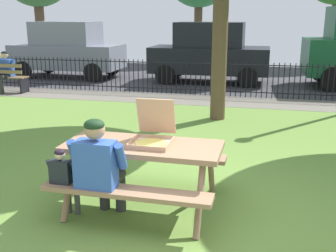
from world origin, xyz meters
The scene contains 12 objects.
ground centered at (0.00, 1.71, -0.01)m, with size 28.00×11.42×0.02m, color olive.
cobblestone_walkway centered at (0.00, 6.72, 0.00)m, with size 28.00×1.40×0.01m, color slate.
street_asphalt centered at (0.00, 11.07, -0.01)m, with size 28.00×7.30×0.01m, color #38383D.
picnic_table_foreground centered at (-0.61, 0.41, 0.60)m, with size 1.82×1.51×0.79m.
pizza_box_open centered at (-0.51, 0.47, 0.87)m, with size 0.46×0.54×0.50m.
adult_at_table centered at (-0.93, -0.08, 0.66)m, with size 0.61×0.59×1.19m.
child_at_table centered at (-1.34, -0.11, 0.51)m, with size 0.33×0.32×0.84m.
iron_fence_streetside centered at (0.00, 7.42, 0.49)m, with size 19.59×0.03×0.97m.
park_bench_left centered at (-6.81, 6.58, 0.42)m, with size 1.62×0.53×0.85m.
person_on_park_bench centered at (-6.65, 6.60, 0.66)m, with size 0.62×0.61×1.19m.
parked_car_far_left centered at (-6.21, 9.80, 1.01)m, with size 3.93×1.88×1.98m.
parked_car_left centered at (-1.05, 9.80, 1.01)m, with size 3.92×1.86×1.98m.
Camera 1 is at (0.67, -3.81, 2.19)m, focal length 43.24 mm.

